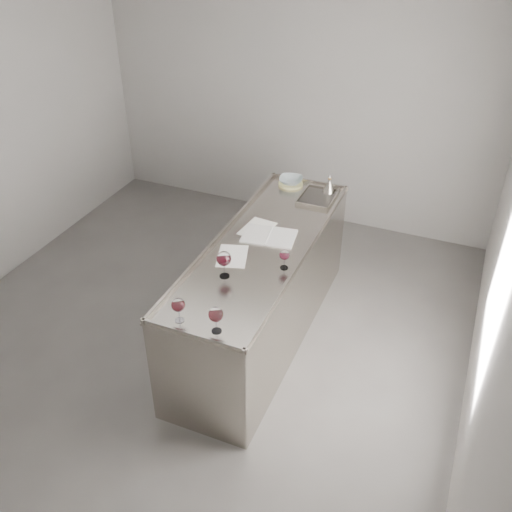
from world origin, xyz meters
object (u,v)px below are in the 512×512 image
at_px(wine_glass_left, 178,306).
at_px(wine_funnel, 329,187).
at_px(wine_glass_middle, 224,259).
at_px(notebook, 269,236).
at_px(counter, 262,291).
at_px(ceramic_bowl, 291,180).
at_px(wine_glass_right, 216,315).
at_px(wine_glass_small, 284,255).

xyz_separation_m(wine_glass_left, wine_funnel, (0.39, 2.16, -0.07)).
bearing_deg(wine_glass_middle, notebook, 81.12).
bearing_deg(counter, wine_funnel, 77.96).
bearing_deg(wine_glass_left, wine_glass_middle, 83.94).
bearing_deg(wine_funnel, ceramic_bowl, 180.00).
height_order(wine_glass_left, notebook, wine_glass_left).
bearing_deg(wine_glass_right, ceramic_bowl, 97.05).
bearing_deg(ceramic_bowl, wine_glass_small, -72.23).
relative_size(wine_glass_middle, wine_glass_small, 1.34).
relative_size(counter, ceramic_bowl, 10.97).
relative_size(counter, wine_funnel, 13.46).
bearing_deg(wine_funnel, wine_glass_small, -88.06).
height_order(counter, wine_funnel, wine_funnel).
height_order(wine_glass_left, wine_glass_small, wine_glass_left).
relative_size(notebook, wine_funnel, 2.59).
bearing_deg(wine_glass_right, wine_glass_middle, 110.51).
distance_m(wine_glass_left, wine_glass_middle, 0.57).
distance_m(wine_glass_middle, ceramic_bowl, 1.59).
xyz_separation_m(counter, wine_funnel, (0.23, 1.08, 0.52)).
bearing_deg(counter, wine_glass_right, -83.71).
height_order(wine_glass_middle, wine_glass_small, wine_glass_middle).
height_order(wine_glass_small, wine_funnel, wine_funnel).
height_order(counter, notebook, counter).
relative_size(counter, wine_glass_right, 12.70).
distance_m(ceramic_bowl, wine_funnel, 0.38).
bearing_deg(wine_funnel, wine_glass_left, -100.12).
height_order(wine_glass_right, wine_glass_small, wine_glass_right).
height_order(notebook, ceramic_bowl, ceramic_bowl).
distance_m(wine_glass_middle, wine_glass_small, 0.46).
bearing_deg(wine_glass_right, wine_glass_left, 180.00).
xyz_separation_m(wine_glass_middle, wine_glass_right, (0.21, -0.57, -0.02)).
bearing_deg(wine_glass_left, wine_funnel, 79.88).
height_order(counter, ceramic_bowl, ceramic_bowl).
bearing_deg(counter, notebook, 87.68).
xyz_separation_m(wine_glass_middle, wine_glass_small, (0.37, 0.27, -0.04)).
bearing_deg(wine_funnel, wine_glass_right, -92.94).
relative_size(notebook, ceramic_bowl, 2.11).
distance_m(wine_glass_right, notebook, 1.22).
distance_m(wine_glass_right, wine_funnel, 2.16).
bearing_deg(wine_glass_right, wine_glass_small, 79.51).
distance_m(wine_glass_middle, notebook, 0.66).
relative_size(wine_glass_left, notebook, 0.38).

